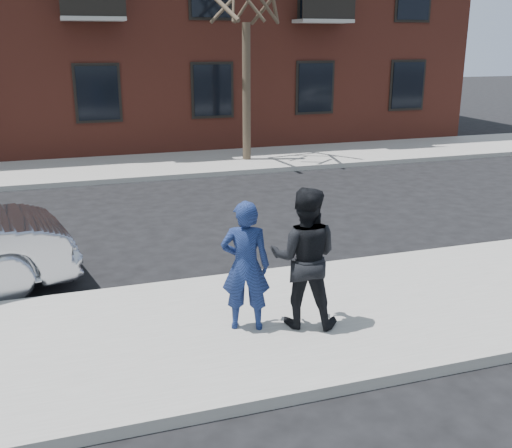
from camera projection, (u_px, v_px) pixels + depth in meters
name	position (u px, v px, depth m)	size (l,w,h in m)	color
ground	(172.00, 336.00, 8.06)	(100.00, 100.00, 0.00)	black
near_sidewalk	(176.00, 340.00, 7.81)	(50.00, 3.50, 0.15)	gray
near_curb	(154.00, 288.00, 9.44)	(50.00, 0.10, 0.15)	#999691
far_sidewalk	(104.00, 169.00, 18.25)	(50.00, 3.50, 0.15)	gray
far_curb	(109.00, 181.00, 16.62)	(50.00, 0.10, 0.15)	#999691
man_hoodie	(245.00, 266.00, 7.74)	(0.74, 0.61, 1.75)	navy
man_peacoat	(304.00, 258.00, 7.83)	(1.14, 1.04, 1.89)	black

